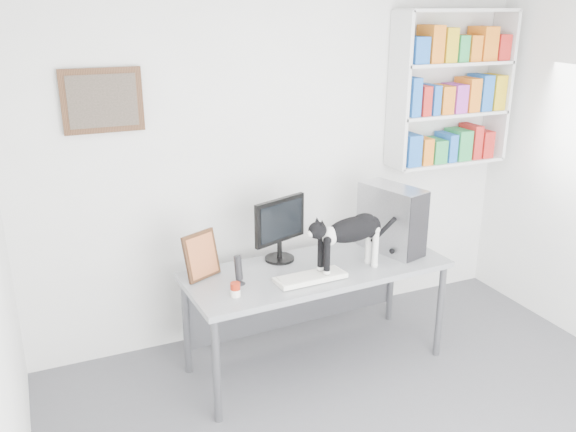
{
  "coord_description": "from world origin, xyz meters",
  "views": [
    {
      "loc": [
        -1.79,
        -2.17,
        2.5
      ],
      "look_at": [
        -0.17,
        1.53,
        1.09
      ],
      "focal_mm": 38.0,
      "sensor_mm": 36.0,
      "label": 1
    }
  ],
  "objects_px": {
    "speaker": "(238,270)",
    "leaning_print": "(201,255)",
    "cat": "(351,243)",
    "soup_can": "(235,290)",
    "pc_tower": "(391,219)",
    "monitor": "(279,229)",
    "bookshelf": "(451,89)",
    "keyboard": "(310,277)",
    "desk": "(316,316)"
  },
  "relations": [
    {
      "from": "speaker",
      "to": "soup_can",
      "type": "relative_size",
      "value": 2.21
    },
    {
      "from": "soup_can",
      "to": "bookshelf",
      "type": "bearing_deg",
      "value": 19.33
    },
    {
      "from": "bookshelf",
      "to": "cat",
      "type": "distance_m",
      "value": 1.69
    },
    {
      "from": "speaker",
      "to": "soup_can",
      "type": "height_order",
      "value": "speaker"
    },
    {
      "from": "speaker",
      "to": "keyboard",
      "type": "bearing_deg",
      "value": -23.46
    },
    {
      "from": "bookshelf",
      "to": "keyboard",
      "type": "relative_size",
      "value": 2.6
    },
    {
      "from": "keyboard",
      "to": "desk",
      "type": "bearing_deg",
      "value": 49.29
    },
    {
      "from": "monitor",
      "to": "pc_tower",
      "type": "distance_m",
      "value": 0.84
    },
    {
      "from": "monitor",
      "to": "soup_can",
      "type": "bearing_deg",
      "value": -158.77
    },
    {
      "from": "speaker",
      "to": "leaning_print",
      "type": "distance_m",
      "value": 0.28
    },
    {
      "from": "bookshelf",
      "to": "speaker",
      "type": "relative_size",
      "value": 6.11
    },
    {
      "from": "speaker",
      "to": "leaning_print",
      "type": "xyz_separation_m",
      "value": [
        -0.19,
        0.2,
        0.06
      ]
    },
    {
      "from": "keyboard",
      "to": "leaning_print",
      "type": "bearing_deg",
      "value": 150.64
    },
    {
      "from": "leaning_print",
      "to": "keyboard",
      "type": "bearing_deg",
      "value": -52.59
    },
    {
      "from": "pc_tower",
      "to": "monitor",
      "type": "bearing_deg",
      "value": 152.8
    },
    {
      "from": "desk",
      "to": "keyboard",
      "type": "distance_m",
      "value": 0.45
    },
    {
      "from": "monitor",
      "to": "pc_tower",
      "type": "bearing_deg",
      "value": -31.1
    },
    {
      "from": "desk",
      "to": "monitor",
      "type": "height_order",
      "value": "monitor"
    },
    {
      "from": "keyboard",
      "to": "cat",
      "type": "bearing_deg",
      "value": 2.73
    },
    {
      "from": "leaning_print",
      "to": "soup_can",
      "type": "bearing_deg",
      "value": -98.1
    },
    {
      "from": "leaning_print",
      "to": "soup_can",
      "type": "xyz_separation_m",
      "value": [
        0.11,
        -0.36,
        -0.12
      ]
    },
    {
      "from": "keyboard",
      "to": "pc_tower",
      "type": "distance_m",
      "value": 0.83
    },
    {
      "from": "speaker",
      "to": "bookshelf",
      "type": "bearing_deg",
      "value": 8.86
    },
    {
      "from": "speaker",
      "to": "pc_tower",
      "type": "bearing_deg",
      "value": -2.5
    },
    {
      "from": "pc_tower",
      "to": "cat",
      "type": "distance_m",
      "value": 0.5
    },
    {
      "from": "leaning_print",
      "to": "monitor",
      "type": "bearing_deg",
      "value": -19.67
    },
    {
      "from": "pc_tower",
      "to": "soup_can",
      "type": "xyz_separation_m",
      "value": [
        -1.3,
        -0.26,
        -0.2
      ]
    },
    {
      "from": "desk",
      "to": "leaning_print",
      "type": "relative_size",
      "value": 5.64
    },
    {
      "from": "desk",
      "to": "cat",
      "type": "xyz_separation_m",
      "value": [
        0.18,
        -0.14,
        0.58
      ]
    },
    {
      "from": "desk",
      "to": "soup_can",
      "type": "relative_size",
      "value": 20.0
    },
    {
      "from": "desk",
      "to": "monitor",
      "type": "relative_size",
      "value": 3.92
    },
    {
      "from": "desk",
      "to": "speaker",
      "type": "distance_m",
      "value": 0.76
    },
    {
      "from": "monitor",
      "to": "leaning_print",
      "type": "distance_m",
      "value": 0.6
    },
    {
      "from": "monitor",
      "to": "keyboard",
      "type": "distance_m",
      "value": 0.45
    },
    {
      "from": "speaker",
      "to": "cat",
      "type": "xyz_separation_m",
      "value": [
        0.77,
        -0.11,
        0.1
      ]
    },
    {
      "from": "keyboard",
      "to": "cat",
      "type": "height_order",
      "value": "cat"
    },
    {
      "from": "bookshelf",
      "to": "pc_tower",
      "type": "xyz_separation_m",
      "value": [
        -0.82,
        -0.48,
        -0.84
      ]
    },
    {
      "from": "keyboard",
      "to": "soup_can",
      "type": "height_order",
      "value": "soup_can"
    },
    {
      "from": "desk",
      "to": "cat",
      "type": "bearing_deg",
      "value": -40.37
    },
    {
      "from": "bookshelf",
      "to": "leaning_print",
      "type": "bearing_deg",
      "value": -170.23
    },
    {
      "from": "monitor",
      "to": "soup_can",
      "type": "distance_m",
      "value": 0.66
    },
    {
      "from": "pc_tower",
      "to": "soup_can",
      "type": "height_order",
      "value": "pc_tower"
    },
    {
      "from": "monitor",
      "to": "speaker",
      "type": "relative_size",
      "value": 2.31
    },
    {
      "from": "leaning_print",
      "to": "cat",
      "type": "distance_m",
      "value": 1.0
    },
    {
      "from": "desk",
      "to": "soup_can",
      "type": "xyz_separation_m",
      "value": [
        -0.66,
        -0.2,
        0.43
      ]
    },
    {
      "from": "bookshelf",
      "to": "soup_can",
      "type": "bearing_deg",
      "value": -160.67
    },
    {
      "from": "bookshelf",
      "to": "speaker",
      "type": "xyz_separation_m",
      "value": [
        -2.04,
        -0.58,
        -0.98
      ]
    },
    {
      "from": "pc_tower",
      "to": "soup_can",
      "type": "distance_m",
      "value": 1.34
    },
    {
      "from": "desk",
      "to": "leaning_print",
      "type": "bearing_deg",
      "value": 165.36
    },
    {
      "from": "monitor",
      "to": "pc_tower",
      "type": "relative_size",
      "value": 0.95
    }
  ]
}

